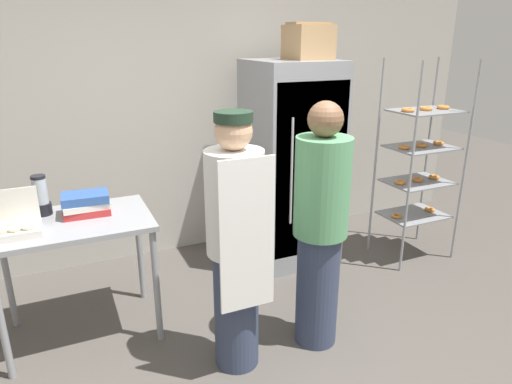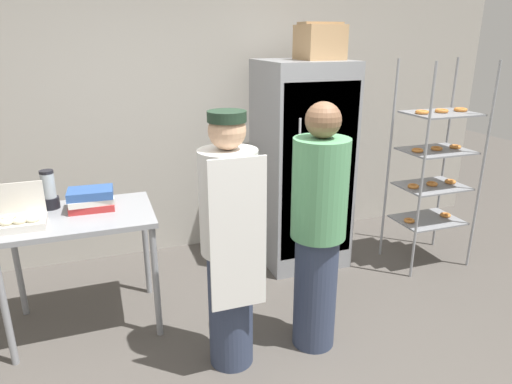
{
  "view_description": "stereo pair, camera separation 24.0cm",
  "coord_description": "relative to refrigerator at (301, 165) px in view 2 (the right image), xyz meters",
  "views": [
    {
      "loc": [
        -1.14,
        -1.85,
        2.0
      ],
      "look_at": [
        0.05,
        0.78,
        1.01
      ],
      "focal_mm": 32.0,
      "sensor_mm": 36.0,
      "label": 1
    },
    {
      "loc": [
        -0.91,
        -1.94,
        2.0
      ],
      "look_at": [
        0.05,
        0.78,
        1.01
      ],
      "focal_mm": 32.0,
      "sensor_mm": 36.0,
      "label": 2
    }
  ],
  "objects": [
    {
      "name": "donut_box",
      "position": [
        -2.21,
        -0.6,
        -0.0
      ],
      "size": [
        0.29,
        0.22,
        0.26
      ],
      "color": "silver",
      "rests_on": "prep_counter"
    },
    {
      "name": "refrigerator",
      "position": [
        0.0,
        0.0,
        0.0
      ],
      "size": [
        0.73,
        0.76,
        1.82
      ],
      "color": "gray",
      "rests_on": "ground_plane"
    },
    {
      "name": "cardboard_storage_box",
      "position": [
        0.12,
        -0.02,
        1.05
      ],
      "size": [
        0.34,
        0.35,
        0.3
      ],
      "color": "tan",
      "rests_on": "refrigerator"
    },
    {
      "name": "binder_stack",
      "position": [
        -1.79,
        -0.41,
        0.03
      ],
      "size": [
        0.31,
        0.22,
        0.15
      ],
      "color": "#B72D2D",
      "rests_on": "prep_counter"
    },
    {
      "name": "person_baker",
      "position": [
        -1.03,
        -1.22,
        -0.06
      ],
      "size": [
        0.34,
        0.36,
        1.62
      ],
      "color": "#333D56",
      "rests_on": "ground_plane"
    },
    {
      "name": "person_customer",
      "position": [
        -0.45,
        -1.22,
        -0.07
      ],
      "size": [
        0.35,
        0.35,
        1.65
      ],
      "color": "#333D56",
      "rests_on": "ground_plane"
    },
    {
      "name": "baking_rack",
      "position": [
        1.08,
        -0.46,
        0.01
      ],
      "size": [
        0.65,
        0.48,
        1.83
      ],
      "color": "#93969B",
      "rests_on": "ground_plane"
    },
    {
      "name": "prep_counter",
      "position": [
        -1.89,
        -0.48,
        -0.16
      ],
      "size": [
        1.0,
        0.67,
        0.86
      ],
      "color": "gray",
      "rests_on": "ground_plane"
    },
    {
      "name": "back_wall",
      "position": [
        -0.79,
        0.66,
        0.47
      ],
      "size": [
        6.4,
        0.12,
        2.75
      ],
      "primitive_type": "cube",
      "color": "#ADA89E",
      "rests_on": "ground_plane"
    },
    {
      "name": "blender_pitcher",
      "position": [
        -2.06,
        -0.29,
        0.07
      ],
      "size": [
        0.12,
        0.12,
        0.27
      ],
      "color": "black",
      "rests_on": "prep_counter"
    }
  ]
}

